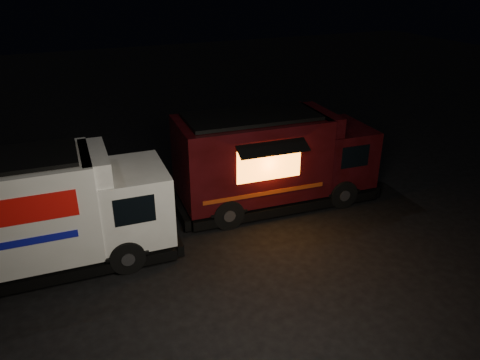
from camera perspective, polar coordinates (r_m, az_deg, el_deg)
name	(u,v)px	position (r m, az deg, el deg)	size (l,w,h in m)	color
ground	(210,274)	(13.18, -3.70, -11.33)	(80.00, 80.00, 0.00)	black
white_truck	(37,213)	(13.73, -23.49, -3.73)	(7.41, 2.53, 3.36)	white
red_truck	(276,158)	(16.20, 4.43, 2.64)	(7.18, 2.64, 3.34)	#380A0E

